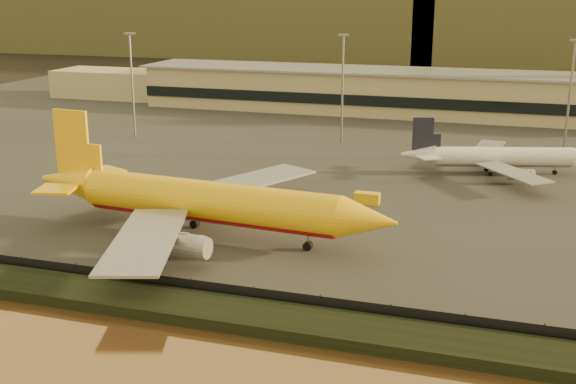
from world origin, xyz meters
name	(u,v)px	position (x,y,z in m)	size (l,w,h in m)	color
ground	(274,265)	(0.00, 0.00, 0.00)	(900.00, 900.00, 0.00)	black
embankment	(225,313)	(0.00, -17.00, 0.70)	(320.00, 7.00, 1.40)	black
tarmac	(393,133)	(0.00, 95.00, 0.10)	(320.00, 220.00, 0.20)	#2D2D2D
perimeter_fence	(238,294)	(0.00, -13.00, 1.30)	(300.00, 0.05, 2.20)	black
terminal_building	(363,91)	(-14.52, 125.55, 6.25)	(202.00, 25.00, 12.60)	tan
apron_light_masts	(449,84)	(15.00, 75.00, 15.70)	(152.20, 12.20, 25.40)	slate
dhl_cargo_jet	(204,202)	(-13.60, 7.79, 5.44)	(58.80, 57.42, 17.56)	yellow
white_narrowbody_jet	(500,157)	(27.12, 59.72, 3.56)	(38.57, 36.83, 11.25)	silver
gse_vehicle_yellow	(367,198)	(6.23, 31.49, 1.17)	(4.33, 1.95, 1.95)	yellow
gse_vehicle_white	(245,192)	(-15.29, 28.99, 1.15)	(4.23, 1.91, 1.91)	silver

